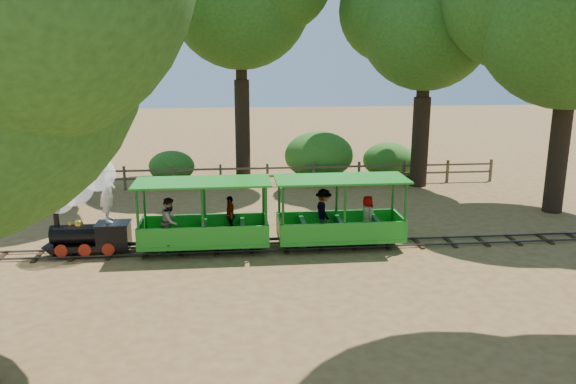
{
  "coord_description": "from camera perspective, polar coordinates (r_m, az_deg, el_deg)",
  "views": [
    {
      "loc": [
        -2.5,
        -15.52,
        5.55
      ],
      "look_at": [
        -0.88,
        0.5,
        1.58
      ],
      "focal_mm": 35.0,
      "sensor_mm": 36.0,
      "label": 1
    }
  ],
  "objects": [
    {
      "name": "locomotive",
      "position": [
        16.61,
        -20.18,
        -0.67
      ],
      "size": [
        2.49,
        1.17,
        2.86
      ],
      "color": "black",
      "rests_on": "ground"
    },
    {
      "name": "shrub_mid_e",
      "position": [
        26.51,
        11.77,
        2.92
      ],
      "size": [
        1.9,
        1.46,
        1.32
      ],
      "primitive_type": "ellipsoid",
      "color": "#2D6B1E",
      "rests_on": "ground"
    },
    {
      "name": "oak_ne",
      "position": [
        24.47,
        13.84,
        16.95
      ],
      "size": [
        6.84,
        6.02,
        9.52
      ],
      "color": "#2D2116",
      "rests_on": "ground"
    },
    {
      "name": "track",
      "position": [
        16.64,
        3.19,
        -5.4
      ],
      "size": [
        22.0,
        1.0,
        0.1
      ],
      "color": "#3F3D3A",
      "rests_on": "ground"
    },
    {
      "name": "shrub_mid_w",
      "position": [
        25.52,
        3.17,
        3.75
      ],
      "size": [
        3.14,
        2.41,
        2.17
      ],
      "primitive_type": "ellipsoid",
      "color": "#2D6B1E",
      "rests_on": "ground"
    },
    {
      "name": "carriage_front",
      "position": [
        16.21,
        -8.88,
        -3.26
      ],
      "size": [
        3.81,
        1.56,
        1.98
      ],
      "color": "#1F911F",
      "rests_on": "track"
    },
    {
      "name": "shrub_east",
      "position": [
        26.26,
        10.14,
        3.23
      ],
      "size": [
        2.35,
        1.81,
        1.63
      ],
      "primitive_type": "ellipsoid",
      "color": "#2D6B1E",
      "rests_on": "ground"
    },
    {
      "name": "oak_e",
      "position": [
        21.92,
        27.02,
        16.85
      ],
      "size": [
        8.14,
        7.16,
        10.17
      ],
      "color": "#2D2116",
      "rests_on": "ground"
    },
    {
      "name": "oak_nw",
      "position": [
        22.48,
        -22.37,
        17.05
      ],
      "size": [
        7.28,
        6.4,
        9.82
      ],
      "color": "#2D2116",
      "rests_on": "ground"
    },
    {
      "name": "fence",
      "position": [
        24.16,
        0.27,
        1.97
      ],
      "size": [
        18.1,
        0.1,
        1.0
      ],
      "color": "brown",
      "rests_on": "ground"
    },
    {
      "name": "ground",
      "position": [
        16.67,
        3.19,
        -5.62
      ],
      "size": [
        90.0,
        90.0,
        0.0
      ],
      "primitive_type": "plane",
      "color": "olive",
      "rests_on": "ground"
    },
    {
      "name": "shrub_west",
      "position": [
        25.42,
        -11.74,
        2.56
      ],
      "size": [
        2.03,
        1.56,
        1.4
      ],
      "primitive_type": "ellipsoid",
      "color": "#2D6B1E",
      "rests_on": "ground"
    },
    {
      "name": "carriage_rear",
      "position": [
        16.55,
        5.2,
        -2.75
      ],
      "size": [
        3.81,
        1.56,
        1.98
      ],
      "color": "#1F911F",
      "rests_on": "track"
    }
  ]
}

